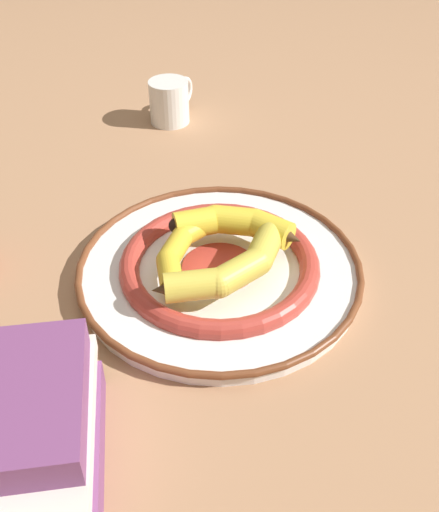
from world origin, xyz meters
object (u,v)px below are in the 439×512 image
(decorative_bowl, at_px, (220,268))
(banana_c, at_px, (237,224))
(book_stack, at_px, (27,424))
(banana_b, at_px, (231,269))
(coffee_mug, at_px, (170,101))
(banana_a, at_px, (182,248))

(decorative_bowl, distance_m, banana_c, 0.07)
(decorative_bowl, relative_size, book_stack, 1.66)
(book_stack, bearing_deg, banana_c, -41.15)
(decorative_bowl, distance_m, banana_b, 0.06)
(decorative_bowl, bearing_deg, coffee_mug, -135.41)
(decorative_bowl, height_order, banana_b, banana_b)
(decorative_bowl, xyz_separation_m, banana_a, (0.03, -0.04, 0.04))
(banana_b, xyz_separation_m, book_stack, (0.30, -0.05, -0.01))
(banana_c, height_order, book_stack, book_stack)
(decorative_bowl, distance_m, banana_a, 0.06)
(decorative_bowl, bearing_deg, banana_a, -57.24)
(banana_b, bearing_deg, book_stack, -171.83)
(decorative_bowl, height_order, coffee_mug, coffee_mug)
(banana_c, bearing_deg, banana_b, 94.01)
(banana_a, relative_size, banana_b, 0.83)
(decorative_bowl, distance_m, book_stack, 0.34)
(banana_b, bearing_deg, decorative_bowl, 67.04)
(banana_a, xyz_separation_m, book_stack, (0.31, 0.03, -0.00))
(book_stack, height_order, coffee_mug, book_stack)
(banana_a, distance_m, banana_c, 0.09)
(decorative_bowl, xyz_separation_m, banana_b, (0.03, 0.04, 0.04))
(decorative_bowl, xyz_separation_m, coffee_mug, (-0.34, -0.34, 0.03))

